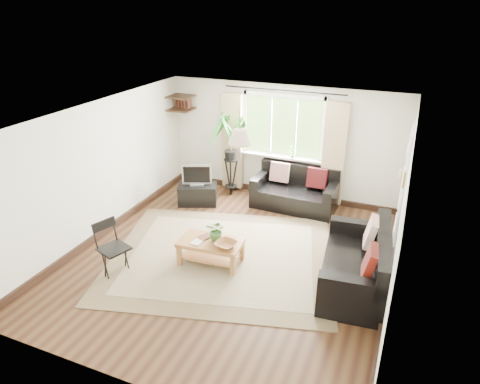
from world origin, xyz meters
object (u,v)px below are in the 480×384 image
at_px(sofa_right, 355,261).
at_px(folding_chair, 114,250).
at_px(sofa_back, 295,190).
at_px(coffee_table, 211,252).
at_px(palm_stand, 231,156).
at_px(tv_stand, 198,194).

bearing_deg(sofa_right, folding_chair, -78.00).
height_order(sofa_back, folding_chair, folding_chair).
relative_size(coffee_table, palm_stand, 0.56).
bearing_deg(tv_stand, palm_stand, 32.94).
bearing_deg(sofa_back, folding_chair, -118.28).
height_order(sofa_back, coffee_table, sofa_back).
bearing_deg(tv_stand, folding_chair, -112.48).
distance_m(palm_stand, folding_chair, 3.47).
bearing_deg(folding_chair, tv_stand, 19.40).
relative_size(sofa_back, palm_stand, 0.93).
distance_m(coffee_table, tv_stand, 2.26).
bearing_deg(folding_chair, sofa_right, -52.63).
relative_size(coffee_table, tv_stand, 1.28).
xyz_separation_m(sofa_right, coffee_table, (-2.23, -0.29, -0.22)).
xyz_separation_m(sofa_back, sofa_right, (1.54, -2.22, 0.03)).
bearing_deg(sofa_right, coffee_table, -88.42).
distance_m(sofa_right, palm_stand, 3.80).
distance_m(sofa_right, folding_chair, 3.65).
bearing_deg(palm_stand, coffee_table, -73.45).
distance_m(tv_stand, palm_stand, 1.07).
distance_m(sofa_back, palm_stand, 1.54).
relative_size(sofa_right, folding_chair, 2.10).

